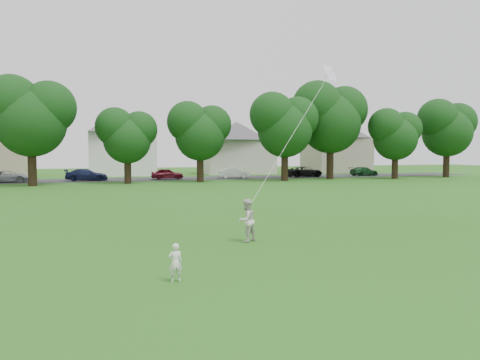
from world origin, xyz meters
name	(u,v)px	position (x,y,z in m)	size (l,w,h in m)	color
ground	(248,269)	(0.00, 0.00, 0.00)	(160.00, 160.00, 0.00)	#235613
street	(128,180)	(0.00, 42.00, 0.01)	(90.00, 7.00, 0.01)	#2D2D30
toddler	(175,263)	(-2.11, -0.66, 0.48)	(0.35, 0.23, 0.96)	white
older_boy	(246,220)	(1.17, 3.62, 0.76)	(0.74, 0.58, 1.52)	silver
kite	(294,132)	(3.99, 5.82, 3.99)	(3.30, 2.57, 9.21)	white
tree_row	(166,118)	(3.33, 35.46, 6.58)	(79.63, 8.49, 11.45)	black
parked_cars	(144,174)	(1.69, 41.00, 0.63)	(63.69, 2.59, 1.28)	black
house_row	(125,138)	(0.48, 52.00, 4.96)	(76.29, 13.87, 10.24)	silver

